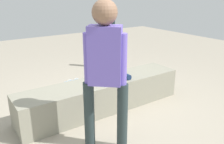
{
  "coord_description": "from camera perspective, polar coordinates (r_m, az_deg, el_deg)",
  "views": [
    {
      "loc": [
        -1.63,
        -2.63,
        1.61
      ],
      "look_at": [
        -0.1,
        -0.37,
        0.67
      ],
      "focal_mm": 38.42,
      "sensor_mm": 36.0,
      "label": 1
    }
  ],
  "objects": [
    {
      "name": "gift_bag",
      "position": [
        3.66,
        -9.12,
        -4.61
      ],
      "size": [
        0.24,
        0.13,
        0.37
      ],
      "color": "#4C99E0",
      "rests_on": "ground_plane"
    },
    {
      "name": "railing_post",
      "position": [
        5.14,
        0.08,
        5.16
      ],
      "size": [
        0.36,
        0.36,
        1.06
      ],
      "color": "black",
      "rests_on": "ground_plane"
    },
    {
      "name": "handbag_black_leather",
      "position": [
        4.56,
        -1.0,
        -0.3
      ],
      "size": [
        0.28,
        0.11,
        0.31
      ],
      "color": "black",
      "rests_on": "ground_plane"
    },
    {
      "name": "cake_plate",
      "position": [
        3.27,
        -3.04,
        -2.02
      ],
      "size": [
        0.22,
        0.22,
        0.07
      ],
      "color": "yellow",
      "rests_on": "concrete_ledge"
    },
    {
      "name": "party_cup_red",
      "position": [
        4.2,
        0.64,
        -3.0
      ],
      "size": [
        0.07,
        0.07,
        0.09
      ],
      "primitive_type": "cylinder",
      "color": "red",
      "rests_on": "ground_plane"
    },
    {
      "name": "concrete_ledge",
      "position": [
        3.39,
        -2.18,
        -5.43
      ],
      "size": [
        2.4,
        0.5,
        0.42
      ],
      "primitive_type": "cube",
      "color": "gray",
      "rests_on": "ground_plane"
    },
    {
      "name": "ground_plane",
      "position": [
        3.49,
        -2.14,
        -8.61
      ],
      "size": [
        12.0,
        12.0,
        0.0
      ],
      "primitive_type": "plane",
      "color": "#A09683"
    },
    {
      "name": "adult_standing",
      "position": [
        2.3,
        -1.63,
        1.66
      ],
      "size": [
        0.37,
        0.35,
        1.54
      ],
      "color": "#263334",
      "rests_on": "ground_plane"
    },
    {
      "name": "child_seated",
      "position": [
        3.4,
        1.31,
        2.26
      ],
      "size": [
        0.28,
        0.32,
        0.48
      ],
      "color": "navy",
      "rests_on": "concrete_ledge"
    },
    {
      "name": "water_bottle_near_gift",
      "position": [
        4.75,
        -3.42,
        0.42
      ],
      "size": [
        0.06,
        0.06,
        0.23
      ],
      "color": "silver",
      "rests_on": "ground_plane"
    }
  ]
}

